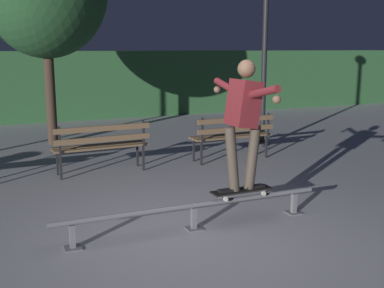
% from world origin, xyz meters
% --- Properties ---
extents(ground_plane, '(90.00, 90.00, 0.00)m').
position_xyz_m(ground_plane, '(0.00, 0.00, 0.00)').
color(ground_plane, '#99999E').
extents(hedge_backdrop, '(24.00, 1.20, 2.01)m').
position_xyz_m(hedge_backdrop, '(0.00, 9.97, 1.00)').
color(hedge_backdrop, '#2D5B33').
rests_on(hedge_backdrop, ground).
extents(grind_rail, '(3.30, 0.18, 0.32)m').
position_xyz_m(grind_rail, '(0.00, 0.28, 0.24)').
color(grind_rail, slate).
rests_on(grind_rail, ground).
extents(skateboard, '(0.79, 0.23, 0.09)m').
position_xyz_m(skateboard, '(0.63, 0.28, 0.40)').
color(skateboard, black).
rests_on(skateboard, grind_rail).
extents(skateboarder, '(0.62, 1.41, 1.56)m').
position_xyz_m(skateboarder, '(0.63, 0.28, 1.33)').
color(skateboarder, black).
rests_on(skateboarder, skateboard).
extents(park_bench_left_center, '(1.62, 0.48, 0.88)m').
position_xyz_m(park_bench_left_center, '(-0.44, 3.19, 0.54)').
color(park_bench_left_center, black).
rests_on(park_bench_left_center, ground).
extents(park_bench_right_center, '(1.62, 0.48, 0.88)m').
position_xyz_m(park_bench_right_center, '(2.05, 3.19, 0.54)').
color(park_bench_right_center, black).
rests_on(park_bench_right_center, ground).
extents(lamp_post_right, '(0.32, 0.32, 3.90)m').
position_xyz_m(lamp_post_right, '(3.23, 4.09, 2.48)').
color(lamp_post_right, black).
rests_on(lamp_post_right, ground).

